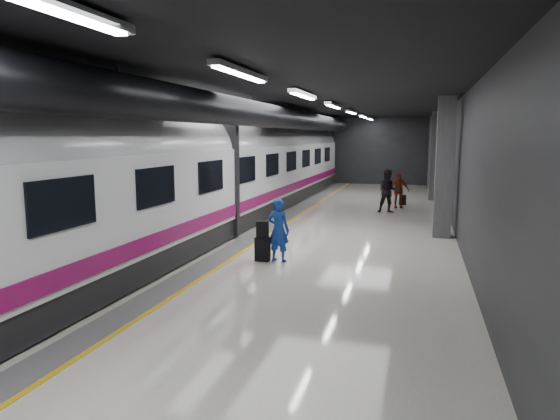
% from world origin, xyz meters
% --- Properties ---
extents(ground, '(40.00, 40.00, 0.00)m').
position_xyz_m(ground, '(0.00, 0.00, 0.00)').
color(ground, silver).
rests_on(ground, ground).
extents(platform_hall, '(10.02, 40.02, 4.51)m').
position_xyz_m(platform_hall, '(-0.29, 0.96, 3.54)').
color(platform_hall, black).
rests_on(platform_hall, ground).
extents(train, '(3.05, 38.00, 4.05)m').
position_xyz_m(train, '(-3.25, -0.00, 2.07)').
color(train, black).
rests_on(train, ground).
extents(traveler_main, '(0.67, 0.52, 1.65)m').
position_xyz_m(traveler_main, '(0.32, -2.53, 0.83)').
color(traveler_main, '#184AB8').
rests_on(traveler_main, ground).
extents(suitcase_main, '(0.39, 0.26, 0.62)m').
position_xyz_m(suitcase_main, '(-0.10, -2.60, 0.31)').
color(suitcase_main, black).
rests_on(suitcase_main, ground).
extents(shoulder_bag, '(0.36, 0.25, 0.44)m').
position_xyz_m(shoulder_bag, '(-0.10, -2.60, 0.84)').
color(shoulder_bag, black).
rests_on(shoulder_bag, suitcase_main).
extents(traveler_far_a, '(1.02, 0.86, 1.85)m').
position_xyz_m(traveler_far_a, '(2.54, 6.86, 0.92)').
color(traveler_far_a, black).
rests_on(traveler_far_a, ground).
extents(traveler_far_b, '(1.03, 0.63, 1.63)m').
position_xyz_m(traveler_far_b, '(2.89, 8.47, 0.82)').
color(traveler_far_b, maroon).
rests_on(traveler_far_b, ground).
extents(suitcase_far, '(0.34, 0.24, 0.47)m').
position_xyz_m(suitcase_far, '(3.06, 9.63, 0.24)').
color(suitcase_far, black).
rests_on(suitcase_far, ground).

